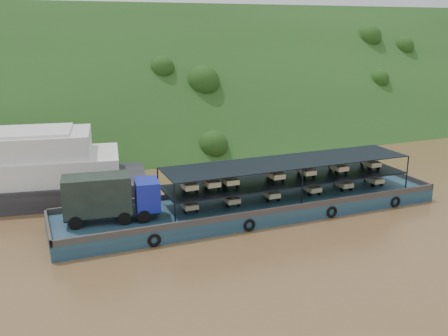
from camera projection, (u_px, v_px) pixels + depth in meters
name	position (u px, v px, depth m)	size (l,w,h in m)	color
ground	(256.00, 207.00, 46.71)	(160.00, 160.00, 0.00)	brown
hillside	(157.00, 134.00, 78.77)	(140.00, 28.00, 28.00)	#1A3513
cargo_barge	(237.00, 203.00, 44.02)	(35.00, 7.18, 5.01)	#15324C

